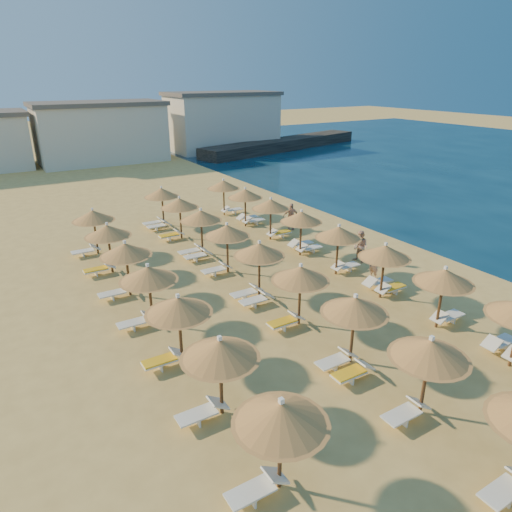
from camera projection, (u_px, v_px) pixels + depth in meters
ground at (322, 301)px, 22.34m from camera, size 220.00×220.00×0.00m
jetty at (284, 144)px, 67.72m from camera, size 30.04×11.41×1.50m
hotel_blocks at (113, 130)px, 58.57m from camera, size 48.99×10.35×8.10m
parasol_row_east at (360, 242)px, 23.16m from camera, size 2.54×32.77×2.90m
parasol_row_west at (279, 262)px, 20.75m from camera, size 2.54×32.77×2.90m
parasol_row_inland at (148, 275)px, 19.41m from camera, size 2.54×22.69×2.90m
loungers at (289, 296)px, 22.04m from camera, size 13.66×30.83×0.66m
beachgoer_a at (374, 265)px, 24.43m from camera, size 0.47×0.66×1.68m
beachgoer_c at (291, 216)px, 32.33m from camera, size 1.22×0.85×1.92m
beachgoer_b at (360, 247)px, 26.65m from camera, size 0.88×1.04×1.92m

